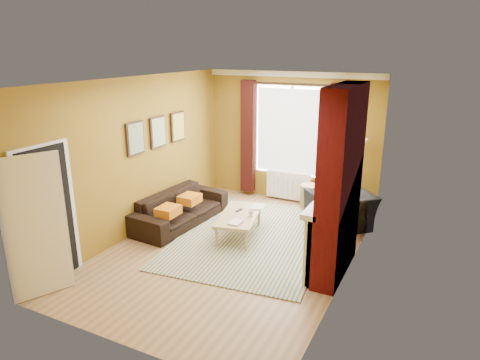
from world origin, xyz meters
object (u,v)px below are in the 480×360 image
at_px(wicker_stool, 310,197).
at_px(coffee_table, 239,217).
at_px(floor_lamp, 361,156).
at_px(sofa, 181,208).
at_px(armchair, 340,211).

bearing_deg(wicker_stool, coffee_table, -110.50).
distance_m(coffee_table, floor_lamp, 2.69).
bearing_deg(sofa, armchair, -64.10).
distance_m(sofa, wicker_stool, 2.73).
height_order(coffee_table, wicker_stool, wicker_stool).
bearing_deg(coffee_table, floor_lamp, 35.36).
xyz_separation_m(armchair, wicker_stool, (-0.82, 0.76, -0.10)).
relative_size(sofa, wicker_stool, 4.10).
distance_m(wicker_stool, floor_lamp, 1.39).
xyz_separation_m(armchair, floor_lamp, (0.15, 0.76, 0.90)).
bearing_deg(floor_lamp, wicker_stool, 180.00).
height_order(wicker_stool, floor_lamp, floor_lamp).
relative_size(wicker_stool, floor_lamp, 0.32).
xyz_separation_m(coffee_table, wicker_stool, (0.71, 1.91, -0.12)).
distance_m(armchair, wicker_stool, 1.12).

